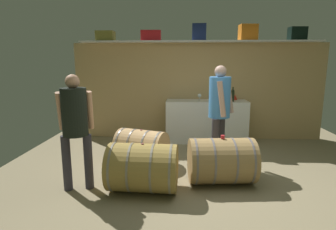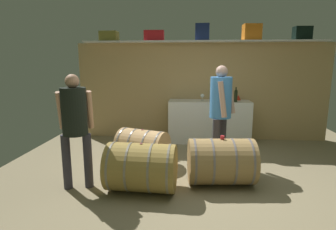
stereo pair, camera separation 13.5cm
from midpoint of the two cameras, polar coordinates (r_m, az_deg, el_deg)
The scene contains 18 objects.
ground_plane at distance 4.72m, azimuth 8.09°, elevation -10.97°, with size 6.78×8.27×0.02m, color #87795A.
back_wall_panel at distance 6.32m, azimuth 7.41°, elevation 4.81°, with size 5.58×0.10×2.16m, color tan.
high_shelf_board at distance 6.15m, azimuth 7.73°, elevation 14.84°, with size 5.13×0.40×0.03m, color silver.
toolcase_olive at distance 6.39m, azimuth -11.47°, elevation 15.66°, with size 0.38×0.29×0.21m, color olive.
toolcase_red at distance 6.20m, azimuth -2.24°, elevation 16.07°, with size 0.42×0.23×0.22m, color red.
toolcase_navy at distance 6.17m, azimuth 7.79°, elevation 16.61°, with size 0.29×0.24×0.35m, color navy.
toolcase_orange at distance 6.30m, azimuth 17.54°, elevation 16.00°, with size 0.35×0.28×0.33m, color orange.
toolcase_black at distance 6.59m, azimuth 26.56°, elevation 14.89°, with size 0.34×0.22×0.27m, color black.
work_cabinet at distance 6.11m, azimuth 9.10°, elevation -1.34°, with size 1.75×0.53×0.92m, color white.
wine_bottle_dark at distance 5.95m, azimuth 14.48°, elevation 3.96°, with size 0.07×0.07×0.31m.
wine_glass at distance 6.04m, azimuth 7.76°, elevation 3.94°, with size 0.08×0.08×0.15m.
red_funnel at distance 6.26m, azimuth 14.94°, elevation 3.51°, with size 0.11×0.11×0.11m, color red.
wine_barrel_near at distance 4.11m, azimuth 11.84°, elevation -9.37°, with size 0.98×0.74×0.68m.
wine_barrel_far at distance 4.83m, azimuth -4.48°, elevation -6.50°, with size 0.98×0.83×0.60m.
wine_barrel_flank at distance 3.82m, azimuth -4.46°, elevation -10.73°, with size 0.96×0.71×0.68m.
tasting_cup at distance 4.00m, azimuth 12.13°, elevation -4.55°, with size 0.06×0.06×0.05m, color red.
winemaker_pouring at distance 4.70m, azimuth 11.70°, elevation 2.04°, with size 0.46×0.52×1.69m.
visitor_tasting at distance 3.90m, azimuth -17.79°, elevation -0.97°, with size 0.50×0.41×1.59m.
Camera 2 is at (-0.22, -3.74, 1.75)m, focal length 29.47 mm.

